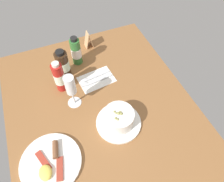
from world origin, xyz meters
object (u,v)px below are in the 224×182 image
object	(u,v)px
porridge_bowl	(119,119)
menu_card	(88,40)
cutlery_setting	(96,79)
sauce_bottle_green	(76,51)
wine_glass	(70,87)
sauce_bottle_red	(59,77)
breakfast_plate	(51,163)
sauce_bottle_brown	(63,64)

from	to	relation	value
porridge_bowl	menu_card	size ratio (longest dim) A/B	2.08
cutlery_setting	porridge_bowl	bearing A→B (deg)	-177.62
cutlery_setting	sauce_bottle_green	size ratio (longest dim) A/B	1.13
wine_glass	sauce_bottle_red	size ratio (longest dim) A/B	1.05
porridge_bowl	breakfast_plate	bearing A→B (deg)	101.21
cutlery_setting	sauce_bottle_red	world-z (taller)	sauce_bottle_red
cutlery_setting	sauce_bottle_brown	xyz separation A→B (cm)	(9.45, 13.21, 7.08)
porridge_bowl	sauce_bottle_red	size ratio (longest dim) A/B	1.13
porridge_bowl	breakfast_plate	distance (cm)	31.89
porridge_bowl	sauce_bottle_brown	xyz separation A→B (cm)	(36.57, 14.34, 3.31)
porridge_bowl	sauce_bottle_green	size ratio (longest dim) A/B	1.18
sauce_bottle_green	sauce_bottle_brown	xyz separation A→B (cm)	(-5.97, 8.52, -0.28)
sauce_bottle_green	sauce_bottle_red	size ratio (longest dim) A/B	0.96
wine_glass	menu_card	bearing A→B (deg)	-28.25
cutlery_setting	wine_glass	distance (cm)	20.44
wine_glass	sauce_bottle_red	distance (cm)	11.86
sauce_bottle_brown	breakfast_plate	bearing A→B (deg)	158.55
sauce_bottle_brown	menu_card	xyz separation A→B (cm)	(15.80, -18.15, -2.68)
breakfast_plate	menu_card	size ratio (longest dim) A/B	2.53
wine_glass	menu_card	distance (cm)	40.07
wine_glass	sauce_bottle_green	size ratio (longest dim) A/B	1.10
breakfast_plate	sauce_bottle_red	bearing A→B (deg)	-20.96
wine_glass	sauce_bottle_brown	size ratio (longest dim) A/B	1.14
sauce_bottle_red	menu_card	bearing A→B (deg)	-42.16
porridge_bowl	sauce_bottle_brown	bearing A→B (deg)	21.41
sauce_bottle_green	breakfast_plate	size ratio (longest dim) A/B	0.70
sauce_bottle_green	breakfast_plate	bearing A→B (deg)	152.53
breakfast_plate	porridge_bowl	bearing A→B (deg)	-78.79
sauce_bottle_red	cutlery_setting	bearing A→B (deg)	-94.41
wine_glass	breakfast_plate	size ratio (longest dim) A/B	0.76
porridge_bowl	wine_glass	world-z (taller)	wine_glass
sauce_bottle_green	menu_card	bearing A→B (deg)	-44.37
cutlery_setting	sauce_bottle_green	world-z (taller)	sauce_bottle_green
sauce_bottle_red	sauce_bottle_green	bearing A→B (deg)	-40.52
porridge_bowl	cutlery_setting	bearing A→B (deg)	2.38
sauce_bottle_brown	sauce_bottle_red	xyz separation A→B (cm)	(-8.16, 3.55, 0.75)
porridge_bowl	cutlery_setting	world-z (taller)	porridge_bowl
sauce_bottle_brown	sauce_bottle_red	distance (cm)	8.93
porridge_bowl	wine_glass	size ratio (longest dim) A/B	1.08
sauce_bottle_brown	breakfast_plate	xyz separation A→B (cm)	(-42.74, 16.80, -6.42)
wine_glass	sauce_bottle_red	xyz separation A→B (cm)	(10.71, 3.07, -4.06)
sauce_bottle_red	breakfast_plate	size ratio (longest dim) A/B	0.73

